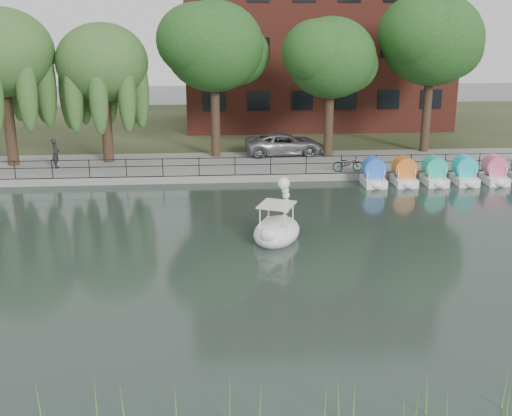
{
  "coord_description": "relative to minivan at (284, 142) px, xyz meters",
  "views": [
    {
      "loc": [
        -1.36,
        -21.51,
        9.3
      ],
      "look_at": [
        0.5,
        4.0,
        1.3
      ],
      "focal_mm": 45.0,
      "sensor_mm": 36.0,
      "label": 1
    }
  ],
  "objects": [
    {
      "name": "willow_left",
      "position": [
        -16.32,
        -1.62,
        5.68
      ],
      "size": [
        5.88,
        5.88,
        9.01
      ],
      "color": "#473323",
      "rests_on": "promenade"
    },
    {
      "name": "bicycle",
      "position": [
        3.1,
        -4.65,
        -0.29
      ],
      "size": [
        0.6,
        1.72,
        1.0
      ],
      "primitive_type": "imported",
      "rotation": [
        0.0,
        0.0,
        1.57
      ],
      "color": "gray",
      "rests_on": "promenade"
    },
    {
      "name": "broadleaf_far",
      "position": [
        9.18,
        0.38,
        6.21
      ],
      "size": [
        6.3,
        6.3,
        9.71
      ],
      "color": "#473323",
      "rests_on": "promenade"
    },
    {
      "name": "swan_boat",
      "position": [
        -1.95,
        -14.37,
        -0.65
      ],
      "size": [
        2.8,
        3.37,
        2.45
      ],
      "rotation": [
        0.0,
        0.0,
        -0.4
      ],
      "color": "white",
      "rests_on": "ground_plane"
    },
    {
      "name": "railing",
      "position": [
        -3.32,
        -4.87,
        -0.04
      ],
      "size": [
        32.0,
        0.05,
        1.0
      ],
      "color": "black",
      "rests_on": "promenade"
    },
    {
      "name": "broadleaf_right",
      "position": [
        2.68,
        -0.62,
        5.2
      ],
      "size": [
        5.4,
        5.4,
        8.32
      ],
      "color": "#473323",
      "rests_on": "promenade"
    },
    {
      "name": "apartment_building",
      "position": [
        3.68,
        11.85,
        8.17
      ],
      "size": [
        20.0,
        10.07,
        18.0
      ],
      "color": "#4C1E16",
      "rests_on": "land_strip"
    },
    {
      "name": "broadleaf_center",
      "position": [
        -4.32,
        -0.12,
        5.87
      ],
      "size": [
        6.0,
        6.0,
        9.25
      ],
      "color": "#473323",
      "rests_on": "promenade"
    },
    {
      "name": "kerb",
      "position": [
        -3.32,
        -5.07,
        -0.99
      ],
      "size": [
        40.0,
        0.25,
        0.4
      ],
      "primitive_type": "cube",
      "color": "gray",
      "rests_on": "ground_plane"
    },
    {
      "name": "land_strip",
      "position": [
        -3.32,
        11.88,
        -1.01
      ],
      "size": [
        60.0,
        22.0,
        0.36
      ],
      "primitive_type": "cube",
      "color": "#47512D",
      "rests_on": "ground_plane"
    },
    {
      "name": "promenade",
      "position": [
        -3.32,
        -2.12,
        -0.99
      ],
      "size": [
        40.0,
        6.0,
        0.4
      ],
      "primitive_type": "cube",
      "color": "gray",
      "rests_on": "ground_plane"
    },
    {
      "name": "willow_mid",
      "position": [
        -10.82,
        -1.12,
        5.06
      ],
      "size": [
        5.32,
        5.32,
        8.15
      ],
      "color": "#473323",
      "rests_on": "promenade"
    },
    {
      "name": "pedal_boat_row",
      "position": [
        9.3,
        -6.24,
        -0.58
      ],
      "size": [
        11.35,
        1.7,
        1.4
      ],
      "color": "white",
      "rests_on": "ground_plane"
    },
    {
      "name": "minivan",
      "position": [
        0.0,
        0.0,
        0.0
      ],
      "size": [
        2.99,
        5.83,
        1.58
      ],
      "primitive_type": "imported",
      "rotation": [
        0.0,
        0.0,
        1.64
      ],
      "color": "gray",
      "rests_on": "promenade"
    },
    {
      "name": "ground_plane",
      "position": [
        -3.32,
        -18.12,
        -1.19
      ],
      "size": [
        120.0,
        120.0,
        0.0
      ],
      "primitive_type": "plane",
      "color": "#394944"
    },
    {
      "name": "pedestrian",
      "position": [
        -13.61,
        -2.6,
        0.2
      ],
      "size": [
        0.57,
        0.77,
        1.98
      ],
      "primitive_type": "imported",
      "rotation": [
        0.0,
        0.0,
        1.69
      ],
      "color": "black",
      "rests_on": "promenade"
    }
  ]
}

